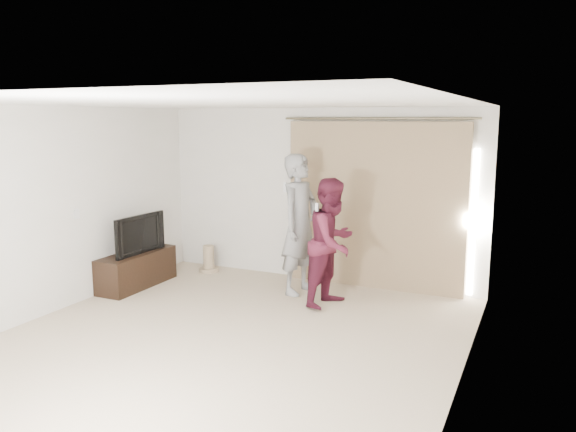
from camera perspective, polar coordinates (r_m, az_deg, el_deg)
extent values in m
plane|color=#C2AE91|center=(6.41, -6.42, -12.56)|extent=(5.50, 5.50, 0.00)
cube|color=silver|center=(8.47, 3.06, 2.13)|extent=(5.00, 0.04, 2.60)
cube|color=silver|center=(7.63, -22.91, 0.50)|extent=(0.04, 5.50, 2.60)
cube|color=silver|center=(7.90, -20.66, 0.21)|extent=(0.02, 0.08, 0.12)
cube|color=white|center=(5.93, -6.91, 11.35)|extent=(5.00, 5.50, 0.01)
cube|color=tan|center=(8.13, 8.77, 0.99)|extent=(2.60, 0.10, 2.40)
cylinder|color=brown|center=(8.04, 9.00, 9.76)|extent=(2.80, 0.03, 0.03)
cube|color=silver|center=(7.94, 18.29, -0.71)|extent=(0.08, 0.04, 2.00)
cube|color=black|center=(8.58, -15.10, -5.25)|extent=(0.45, 1.31, 0.50)
imported|color=black|center=(8.45, -15.27, -1.75)|extent=(0.17, 0.99, 0.57)
cylinder|color=tan|center=(9.21, -8.04, -5.41)|extent=(0.32, 0.32, 0.05)
cylinder|color=tan|center=(9.16, -8.07, -4.13)|extent=(0.18, 0.18, 0.37)
imported|color=gray|center=(7.83, 1.22, -0.85)|extent=(0.59, 0.79, 1.97)
cube|color=silver|center=(7.73, -0.28, 2.95)|extent=(0.04, 0.04, 0.14)
cube|color=silver|center=(7.95, 0.39, 2.18)|extent=(0.05, 0.05, 0.09)
imported|color=#4F1729|center=(7.35, 4.54, -2.68)|extent=(0.81, 0.94, 1.69)
cube|color=silver|center=(7.24, 2.97, 0.77)|extent=(0.04, 0.04, 0.14)
cube|color=silver|center=(7.46, 3.59, 0.16)|extent=(0.05, 0.05, 0.09)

